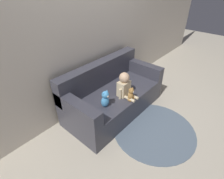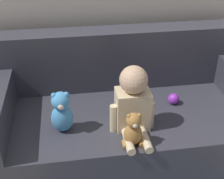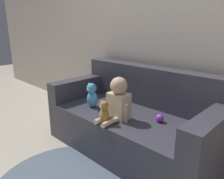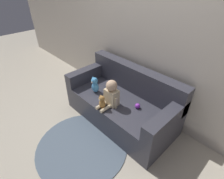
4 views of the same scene
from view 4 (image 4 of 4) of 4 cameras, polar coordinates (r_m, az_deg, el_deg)
ground_plane at (r=2.87m, az=2.51°, el=-9.36°), size 12.00×12.00×0.00m
wall_back at (r=2.55m, az=11.45°, el=18.23°), size 8.00×0.05×2.60m
couch at (r=2.71m, az=3.46°, el=-4.29°), size 1.70×0.82×0.81m
person_baby at (r=2.40m, az=-0.40°, el=-1.47°), size 0.26×0.32×0.39m
teddy_bear_brown at (r=2.39m, az=-3.29°, el=-4.20°), size 0.12×0.09×0.20m
plush_toy_side at (r=2.69m, az=-5.59°, el=1.48°), size 0.12×0.12×0.26m
toy_ball at (r=2.44m, az=8.34°, el=-5.33°), size 0.07×0.07×0.07m
floor_rug at (r=2.53m, az=-9.71°, el=-17.71°), size 1.22×1.22×0.01m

